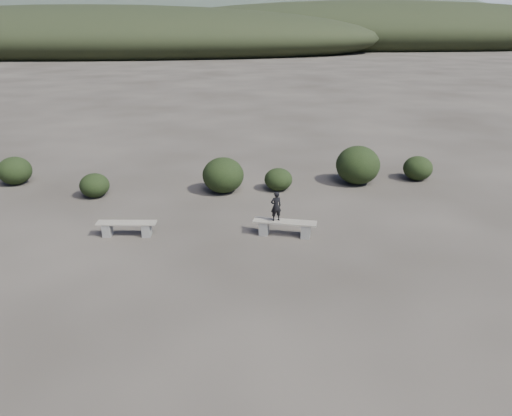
{
  "coord_description": "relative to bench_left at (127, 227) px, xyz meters",
  "views": [
    {
      "loc": [
        -0.45,
        -10.37,
        6.42
      ],
      "look_at": [
        0.43,
        3.5,
        1.1
      ],
      "focal_mm": 35.0,
      "sensor_mm": 36.0,
      "label": 1
    }
  ],
  "objects": [
    {
      "name": "shrub_d",
      "position": [
        8.53,
        4.78,
        0.5
      ],
      "size": [
        1.79,
        1.79,
        1.57
      ],
      "primitive_type": "ellipsoid",
      "color": "black",
      "rests_on": "ground"
    },
    {
      "name": "bench_left",
      "position": [
        0.0,
        0.0,
        0.0
      ],
      "size": [
        1.87,
        0.51,
        0.46
      ],
      "rotation": [
        0.0,
        0.0,
        -0.07
      ],
      "color": "gray",
      "rests_on": "ground"
    },
    {
      "name": "mountain_ridges",
      "position": [
        -3.9,
        334.87,
        10.56
      ],
      "size": [
        500.0,
        400.0,
        56.0
      ],
      "color": "black",
      "rests_on": "ground"
    },
    {
      "name": "shrub_f",
      "position": [
        -5.49,
        5.6,
        0.29
      ],
      "size": [
        1.34,
        1.34,
        1.13
      ],
      "primitive_type": "ellipsoid",
      "color": "black",
      "rests_on": "ground"
    },
    {
      "name": "shrub_a",
      "position": [
        -1.87,
        3.79,
        0.17
      ],
      "size": [
        1.11,
        1.11,
        0.91
      ],
      "primitive_type": "ellipsoid",
      "color": "black",
      "rests_on": "ground"
    },
    {
      "name": "bench_right",
      "position": [
        4.93,
        -0.31,
        0.02
      ],
      "size": [
        2.02,
        0.88,
        0.49
      ],
      "rotation": [
        0.0,
        0.0,
        -0.25
      ],
      "color": "gray",
      "rests_on": "ground"
    },
    {
      "name": "shrub_c",
      "position": [
        5.2,
        4.13,
        0.16
      ],
      "size": [
        1.11,
        1.11,
        0.89
      ],
      "primitive_type": "ellipsoid",
      "color": "black",
      "rests_on": "ground"
    },
    {
      "name": "seated_person",
      "position": [
        4.65,
        -0.24,
        0.69
      ],
      "size": [
        0.39,
        0.31,
        0.95
      ],
      "primitive_type": "imported",
      "rotation": [
        0.0,
        0.0,
        3.39
      ],
      "color": "black",
      "rests_on": "bench_right"
    },
    {
      "name": "shrub_b",
      "position": [
        3.02,
        4.03,
        0.41
      ],
      "size": [
        1.61,
        1.61,
        1.38
      ],
      "primitive_type": "ellipsoid",
      "color": "black",
      "rests_on": "ground"
    },
    {
      "name": "ground",
      "position": [
        3.58,
        -4.19,
        -0.28
      ],
      "size": [
        1200.0,
        1200.0,
        0.0
      ],
      "primitive_type": "plane",
      "color": "#2F2A24",
      "rests_on": "ground"
    },
    {
      "name": "shrub_e",
      "position": [
        11.19,
        5.11,
        0.22
      ],
      "size": [
        1.21,
        1.21,
        1.01
      ],
      "primitive_type": "ellipsoid",
      "color": "black",
      "rests_on": "ground"
    }
  ]
}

